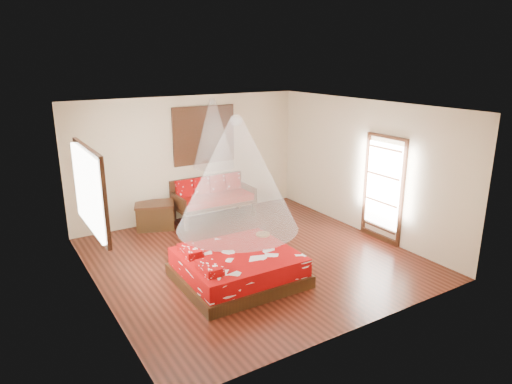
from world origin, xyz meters
The scene contains 10 objects.
room centered at (0.00, 0.00, 1.40)m, with size 5.54×5.54×2.84m.
bed centered at (-0.69, -0.66, 0.25)m, with size 1.94×1.76×0.63m.
daybed centered at (0.38, 2.38, 0.52)m, with size 1.84×0.82×0.96m.
storage_chest centered at (-0.99, 2.45, 0.29)m, with size 0.99×0.86×0.57m.
shutter_panel centered at (0.38, 2.72, 1.90)m, with size 1.52×0.06×1.32m.
window_left centered at (-2.71, 0.20, 1.70)m, with size 0.10×1.74×1.34m.
glazed_door centered at (2.72, -0.60, 1.07)m, with size 0.08×1.02×2.16m.
wine_tray centered at (0.11, -0.20, 0.55)m, with size 0.25×0.25×0.21m.
mosquito_net_main centered at (-0.68, -0.66, 1.85)m, with size 1.97×1.97×1.80m, color white.
mosquito_net_daybed centered at (0.38, 2.25, 2.00)m, with size 0.92×0.92×1.50m, color white.
Camera 1 is at (-4.08, -6.71, 3.63)m, focal length 32.00 mm.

